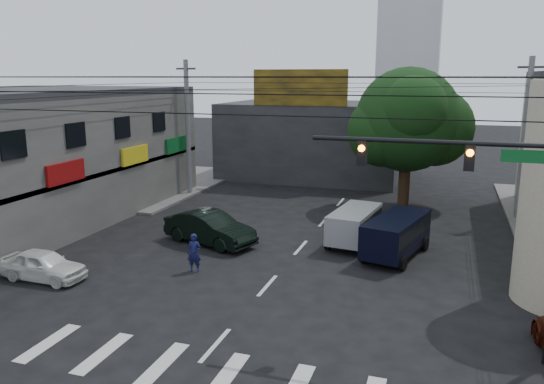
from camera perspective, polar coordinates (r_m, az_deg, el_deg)
The scene contains 13 objects.
ground at distance 19.58m, azimuth -2.43°, elevation -12.16°, with size 160.00×160.00×0.00m, color black.
sidewalk_far_left at distance 43.11m, azimuth -16.52°, elevation 1.10°, with size 16.00×16.00×0.15m, color #514F4C.
building_far at distance 44.18m, azimuth 4.63°, elevation 5.67°, with size 14.00×10.00×6.00m, color #232326.
billboard at distance 39.15m, azimuth 3.00°, elevation 11.15°, with size 7.00×0.30×2.60m, color olive.
street_tree at distance 33.83m, azimuth 14.36°, elevation 7.50°, with size 6.40×6.40×8.70m.
traffic_gantry at distance 16.05m, azimuth 23.12°, elevation -0.49°, with size 7.10×0.35×7.20m.
utility_pole_far_left at distance 36.91m, azimuth -9.04°, elevation 6.74°, with size 0.32×0.32×9.20m, color #59595B.
utility_pole_far_right at distance 33.10m, azimuth 25.47°, elevation 5.06°, with size 0.32×0.32×9.20m, color #59595B.
dark_sedan at distance 26.33m, azimuth -6.72°, elevation -3.87°, with size 5.15×3.14×1.60m, color black.
white_compact at distance 23.62m, azimuth -23.39°, elevation -7.22°, with size 3.66×1.53×1.24m, color white.
silver_minivan at distance 26.38m, azimuth 8.85°, elevation -3.73°, with size 2.21×4.25×1.75m, color #989B9F, non-canonical shape.
navy_van at distance 24.93m, azimuth 13.21°, elevation -4.75°, with size 2.85×4.93×1.86m, color black, non-canonical shape.
traffic_officer at distance 22.71m, azimuth -8.36°, elevation -6.51°, with size 0.65×0.46×1.65m, color #121540.
Camera 1 is at (6.35, -16.65, 8.13)m, focal length 35.00 mm.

